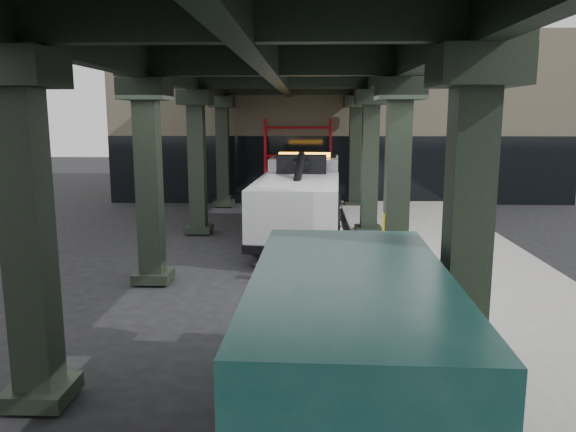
# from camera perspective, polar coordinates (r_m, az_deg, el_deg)

# --- Properties ---
(ground) EXTENTS (90.00, 90.00, 0.00)m
(ground) POSITION_cam_1_polar(r_m,az_deg,el_deg) (12.18, -0.25, -9.70)
(ground) COLOR black
(ground) RESTS_ON ground
(sidewalk) EXTENTS (5.00, 40.00, 0.15)m
(sidewalk) POSITION_cam_1_polar(r_m,az_deg,el_deg) (14.62, 18.11, -6.49)
(sidewalk) COLOR gray
(sidewalk) RESTS_ON ground
(lane_stripe) EXTENTS (0.12, 38.00, 0.01)m
(lane_stripe) POSITION_cam_1_polar(r_m,az_deg,el_deg) (14.12, 7.03, -6.93)
(lane_stripe) COLOR silver
(lane_stripe) RESTS_ON ground
(viaduct) EXTENTS (7.40, 32.00, 6.40)m
(viaduct) POSITION_cam_1_polar(r_m,az_deg,el_deg) (13.54, -1.68, 15.77)
(viaduct) COLOR black
(viaduct) RESTS_ON ground
(building) EXTENTS (22.00, 10.00, 8.00)m
(building) POSITION_cam_1_polar(r_m,az_deg,el_deg) (31.48, 4.89, 9.87)
(building) COLOR #C6B793
(building) RESTS_ON ground
(scaffolding) EXTENTS (3.08, 0.88, 4.00)m
(scaffolding) POSITION_cam_1_polar(r_m,az_deg,el_deg) (26.17, 1.01, 5.71)
(scaffolding) COLOR red
(scaffolding) RESTS_ON ground
(tow_truck) EXTENTS (3.05, 9.09, 2.94)m
(tow_truck) POSITION_cam_1_polar(r_m,az_deg,el_deg) (19.19, 1.32, 2.05)
(tow_truck) COLOR black
(tow_truck) RESTS_ON ground
(towed_van) EXTENTS (2.54, 6.03, 2.42)m
(towed_van) POSITION_cam_1_polar(r_m,az_deg,el_deg) (6.99, 6.13, -13.84)
(towed_van) COLOR #103B37
(towed_van) RESTS_ON ground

